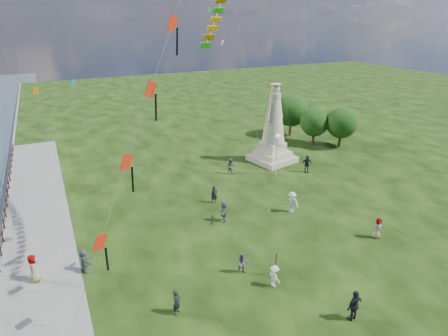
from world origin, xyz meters
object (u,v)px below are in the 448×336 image
lamppost (277,146)px  person_6 (214,195)px  person_4 (378,228)px  person_8 (292,202)px  person_1 (243,263)px  person_5 (84,260)px  person_10 (34,269)px  person_9 (307,164)px  person_0 (177,302)px  person_2 (274,276)px  person_3 (354,305)px  person_7 (230,166)px  statue (273,133)px  person_11 (224,211)px

lamppost → person_6: lamppost is taller
person_4 → person_8: (-3.50, 6.08, 0.10)m
lamppost → person_4: lamppost is taller
person_1 → person_5: (-9.23, 4.69, 0.08)m
lamppost → person_10: bearing=-161.3°
lamppost → person_9: 4.10m
person_6 → lamppost: bearing=35.3°
person_0 → person_10: 9.64m
person_2 → person_3: 4.89m
person_2 → person_10: person_10 is taller
person_6 → person_0: bearing=-107.4°
person_6 → person_7: (4.25, 5.33, 0.05)m
person_0 → person_1: size_ratio=1.03×
lamppost → person_4: (0.30, -13.46, -2.40)m
statue → person_7: size_ratio=5.15×
person_5 → person_7: (15.91, 10.46, 0.01)m
person_2 → person_5: size_ratio=0.87×
lamppost → person_5: lamppost is taller
person_8 → person_9: size_ratio=0.97×
statue → person_9: bearing=-83.5°
lamppost → person_3: lamppost is taller
person_5 → person_11: bearing=-95.1°
lamppost → person_11: (-9.06, -6.22, -2.34)m
person_11 → person_3: bearing=35.2°
person_1 → person_2: person_1 is taller
person_2 → person_10: (-13.36, 6.89, 0.19)m
person_4 → person_10: person_10 is taller
person_9 → person_6: bearing=-155.5°
person_3 → person_10: (-15.80, 11.13, -0.04)m
person_2 → person_5: bearing=49.5°
person_8 → person_10: person_8 is taller
person_10 → statue: bearing=-59.8°
person_0 → person_9: size_ratio=0.82×
person_0 → person_5: 7.49m
person_7 → person_11: (-4.87, -8.59, 0.04)m
person_4 → person_11: size_ratio=0.93×
person_6 → person_9: (11.73, 2.06, 0.16)m
person_0 → person_7: bearing=16.2°
person_0 → person_4: 16.20m
lamppost → person_5: size_ratio=2.63×
lamppost → person_9: bearing=-15.3°
person_0 → person_6: 13.54m
person_9 → person_11: person_9 is taller
person_0 → person_8: person_8 is taller
person_1 → person_2: bearing=-36.9°
person_1 → person_10: person_10 is taller
person_2 → person_11: 8.52m
person_1 → person_10: bearing=179.6°
statue → person_9: size_ratio=4.56×
person_5 → statue: bearing=-76.7°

